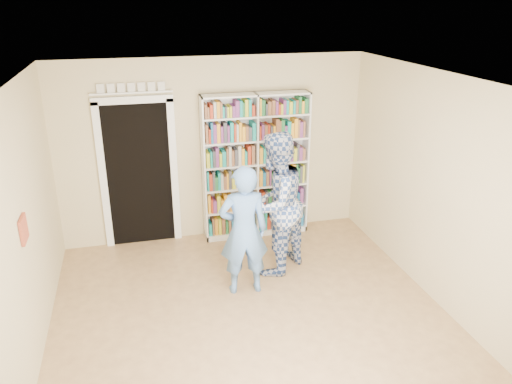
# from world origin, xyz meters

# --- Properties ---
(floor) EXTENTS (5.00, 5.00, 0.00)m
(floor) POSITION_xyz_m (0.00, 0.00, 0.00)
(floor) COLOR #926A46
(floor) RESTS_ON ground
(ceiling) EXTENTS (5.00, 5.00, 0.00)m
(ceiling) POSITION_xyz_m (0.00, 0.00, 2.70)
(ceiling) COLOR white
(ceiling) RESTS_ON wall_back
(wall_back) EXTENTS (4.50, 0.00, 4.50)m
(wall_back) POSITION_xyz_m (0.00, 2.50, 1.35)
(wall_back) COLOR beige
(wall_back) RESTS_ON floor
(wall_left) EXTENTS (0.00, 5.00, 5.00)m
(wall_left) POSITION_xyz_m (-2.25, 0.00, 1.35)
(wall_left) COLOR beige
(wall_left) RESTS_ON floor
(wall_right) EXTENTS (0.00, 5.00, 5.00)m
(wall_right) POSITION_xyz_m (2.25, 0.00, 1.35)
(wall_right) COLOR beige
(wall_right) RESTS_ON floor
(bookshelf) EXTENTS (1.59, 0.30, 2.18)m
(bookshelf) POSITION_xyz_m (0.60, 2.34, 1.10)
(bookshelf) COLOR white
(bookshelf) RESTS_ON floor
(doorway) EXTENTS (1.10, 0.08, 2.43)m
(doorway) POSITION_xyz_m (-1.10, 2.48, 1.18)
(doorway) COLOR black
(doorway) RESTS_ON floor
(wall_art) EXTENTS (0.03, 0.25, 0.25)m
(wall_art) POSITION_xyz_m (-2.23, 0.20, 1.40)
(wall_art) COLOR maroon
(wall_art) RESTS_ON wall_left
(man_blue) EXTENTS (0.62, 0.43, 1.65)m
(man_blue) POSITION_xyz_m (0.05, 0.80, 0.83)
(man_blue) COLOR #5C8ACC
(man_blue) RESTS_ON floor
(man_plaid) EXTENTS (1.18, 1.14, 1.91)m
(man_plaid) POSITION_xyz_m (0.56, 1.20, 0.96)
(man_plaid) COLOR navy
(man_plaid) RESTS_ON floor
(paper_sheet) EXTENTS (0.19, 0.04, 0.27)m
(paper_sheet) POSITION_xyz_m (0.70, 1.04, 0.91)
(paper_sheet) COLOR white
(paper_sheet) RESTS_ON man_plaid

